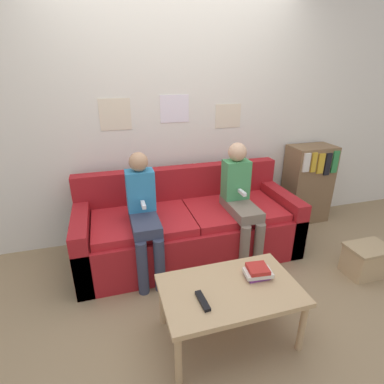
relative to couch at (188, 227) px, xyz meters
name	(u,v)px	position (x,y,z in m)	size (l,w,h in m)	color
ground_plane	(205,284)	(0.00, -0.53, -0.28)	(10.00, 10.00, 0.00)	#937A56
wall_back	(174,115)	(0.00, 0.51, 1.02)	(8.00, 0.06, 2.60)	silver
couch	(188,227)	(0.00, 0.00, 0.00)	(2.10, 0.83, 0.81)	maroon
coffee_table	(230,293)	(-0.02, -1.08, 0.08)	(0.90, 0.55, 0.41)	tan
person_left	(144,212)	(-0.45, -0.20, 0.33)	(0.24, 0.56, 1.09)	#33384C
person_right	(241,198)	(0.45, -0.19, 0.34)	(0.24, 0.56, 1.11)	#756656
tv_remote	(203,301)	(-0.23, -1.15, 0.14)	(0.05, 0.17, 0.02)	black
book_stack	(258,272)	(0.20, -1.02, 0.17)	(0.20, 0.15, 0.08)	#7A3389
bookshelf	(307,184)	(1.56, 0.30, 0.18)	(0.51, 0.34, 0.92)	brown
storage_box	(366,260)	(1.44, -0.79, -0.14)	(0.38, 0.27, 0.28)	tan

